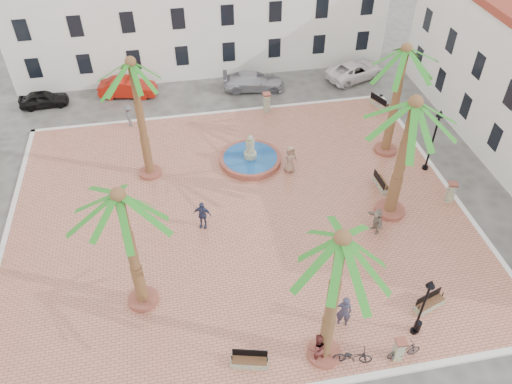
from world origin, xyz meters
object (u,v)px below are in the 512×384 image
Objects in this scene: palm_sw at (122,209)px; bollard_se at (399,349)px; bench_ne at (380,103)px; car_red at (128,87)px; fountain at (250,158)px; bench_se at (430,304)px; pedestrian_east at (377,220)px; bollard_n at (267,102)px; car_white at (355,71)px; car_silver at (254,81)px; pedestrian_fountain_a at (290,159)px; palm_ne at (404,62)px; bollard_e at (451,192)px; cyclist_b at (317,348)px; litter_bin at (417,327)px; cyclist_a at (344,311)px; lamppost_e at (436,130)px; palm_nw at (133,76)px; palm_e at (412,118)px; pedestrian_fountain_b at (202,215)px; bicycle_a at (353,356)px; car_black at (44,99)px; bench_e at (381,184)px; pedestrian_north at (129,116)px; bicycle_b at (404,351)px; lamppost_s at (426,298)px; palm_s at (340,254)px; bench_s at (250,362)px.

palm_sw is 13.21m from bollard_se.
car_red reaches higher than bench_ne.
fountain is at bearing 54.50° from palm_sw.
pedestrian_east is (-0.72, 5.34, 0.55)m from bench_se.
bollard_n is 9.12m from car_white.
car_silver is at bearing -85.11° from car_red.
palm_ne is at bearing -5.11° from pedestrian_fountain_a.
fountain reaches higher than pedestrian_east.
cyclist_b is (-10.57, -8.50, 0.15)m from bollard_e.
car_white is (5.20, 23.58, 0.24)m from litter_bin.
cyclist_a is (-8.87, -6.99, 0.25)m from bollard_e.
litter_bin is (-5.62, -11.15, -2.64)m from lamppost_e.
palm_nw is 14.88m from palm_e.
car_white is at bearing 66.67° from pedestrian_fountain_b.
bench_se is 5.03m from bicycle_a.
fountain reaches higher than car_black.
bollard_e is at bearing -28.47° from fountain.
pedestrian_fountain_b reaches higher than bench_e.
pedestrian_north is at bearing -41.41° from cyclist_a.
fountain is 9.60m from pedestrian_north.
palm_nw reaches higher than cyclist_a.
cyclist_a is at bearing -147.23° from car_red.
litter_bin is (12.33, -4.04, -5.78)m from palm_sw.
bollard_se is at bearing 86.83° from bicycle_b.
palm_nw is 1.82× the size of car_red.
pedestrian_east is at bearing 85.00° from lamppost_s.
palm_ne is (16.16, 9.41, 0.37)m from palm_sw.
palm_ne is (9.11, -0.46, 6.18)m from fountain.
fountain reaches higher than bollard_se.
bench_ne is 0.93× the size of pedestrian_fountain_a.
litter_bin is (4.54, 0.37, -6.32)m from palm_s.
palm_s reaches higher than fountain.
lamppost_s is at bearing -143.95° from car_black.
palm_nw is 4.73× the size of bicycle_a.
lamppost_s is (-2.28, -10.02, 2.29)m from bench_e.
lamppost_e is at bearing -120.52° from pedestrian_north.
fountain reaches higher than pedestrian_fountain_a.
bicycle_a reaches higher than bench_e.
palm_nw is at bearing -174.00° from pedestrian_north.
fountain reaches higher than bollard_n.
pedestrian_fountain_b reaches higher than bench_s.
bench_ne is (1.67, 5.41, -6.21)m from palm_ne.
lamppost_e is at bearing 161.40° from car_white.
palm_e is at bearing -40.88° from fountain.
pedestrian_fountain_b is at bearing 175.64° from palm_e.
palm_sw is at bearing -84.85° from pedestrian_east.
palm_s is 12.36× the size of litter_bin.
litter_bin is (11.73, -13.88, -6.56)m from palm_nw.
lamppost_s is 2.25× the size of pedestrian_north.
palm_nw reaches higher than lamppost_e.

